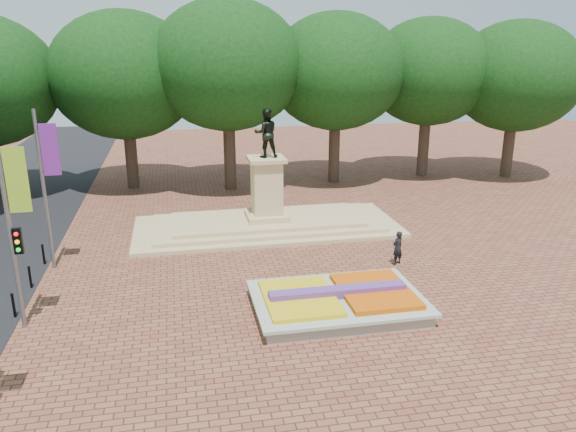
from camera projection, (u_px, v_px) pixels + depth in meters
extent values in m
plane|color=brown|center=(300.00, 290.00, 22.72)|extent=(90.00, 90.00, 0.00)
cube|color=gray|center=(338.00, 305.00, 20.97)|extent=(6.00, 4.00, 0.45)
cube|color=beige|center=(338.00, 298.00, 20.89)|extent=(6.30, 4.30, 0.12)
cube|color=orange|center=(375.00, 291.00, 21.13)|extent=(2.60, 3.40, 0.22)
cube|color=gold|center=(300.00, 298.00, 20.58)|extent=(2.60, 3.40, 0.18)
cube|color=#622F83|center=(338.00, 293.00, 20.82)|extent=(5.20, 0.55, 0.38)
cube|color=tan|center=(267.00, 227.00, 30.17)|extent=(14.00, 6.00, 0.20)
cube|color=tan|center=(267.00, 223.00, 30.11)|extent=(12.00, 5.00, 0.20)
cube|color=tan|center=(267.00, 220.00, 30.05)|extent=(10.00, 4.00, 0.20)
cube|color=tan|center=(267.00, 215.00, 29.98)|extent=(2.20, 2.20, 0.30)
cube|color=tan|center=(267.00, 187.00, 29.52)|extent=(1.50, 1.50, 2.80)
cube|color=tan|center=(266.00, 159.00, 29.07)|extent=(1.90, 1.90, 0.20)
imported|color=black|center=(266.00, 133.00, 28.67)|extent=(1.22, 0.95, 2.50)
cylinder|color=#32221B|center=(124.00, 161.00, 37.43)|extent=(0.80, 0.80, 4.00)
ellipsoid|color=black|center=(118.00, 89.00, 36.03)|extent=(8.80, 8.80, 7.48)
cylinder|color=#32221B|center=(229.00, 157.00, 38.77)|extent=(0.80, 0.80, 4.00)
ellipsoid|color=black|center=(226.00, 88.00, 37.37)|extent=(8.80, 8.80, 7.48)
cylinder|color=#32221B|center=(326.00, 153.00, 40.11)|extent=(0.80, 0.80, 4.00)
ellipsoid|color=black|center=(328.00, 86.00, 38.71)|extent=(8.80, 8.80, 7.48)
cylinder|color=#32221B|center=(418.00, 149.00, 41.44)|extent=(0.80, 0.80, 4.00)
ellipsoid|color=black|center=(422.00, 84.00, 40.05)|extent=(8.80, 8.80, 7.48)
cylinder|color=#32221B|center=(504.00, 146.00, 42.78)|extent=(0.80, 0.80, 4.00)
ellipsoid|color=black|center=(511.00, 83.00, 41.38)|extent=(8.80, 8.80, 7.48)
cylinder|color=slate|center=(10.00, 233.00, 18.79)|extent=(0.16, 0.16, 7.00)
cube|color=#92B925|center=(17.00, 180.00, 18.34)|extent=(0.70, 0.04, 2.20)
cylinder|color=slate|center=(44.00, 192.00, 23.94)|extent=(0.16, 0.16, 7.00)
cube|color=#72228E|center=(50.00, 150.00, 23.49)|extent=(0.70, 0.04, 2.20)
cube|color=black|center=(18.00, 241.00, 18.92)|extent=(0.28, 0.18, 0.90)
cylinder|color=black|center=(14.00, 306.00, 20.35)|extent=(0.10, 0.10, 0.90)
sphere|color=black|center=(12.00, 294.00, 20.21)|extent=(0.12, 0.12, 0.12)
cylinder|color=black|center=(30.00, 278.00, 22.79)|extent=(0.10, 0.10, 0.90)
sphere|color=black|center=(29.00, 267.00, 22.65)|extent=(0.12, 0.12, 0.12)
cylinder|color=black|center=(44.00, 255.00, 25.22)|extent=(0.10, 0.10, 0.90)
sphere|color=black|center=(42.00, 245.00, 25.08)|extent=(0.12, 0.12, 0.12)
imported|color=black|center=(398.00, 248.00, 25.16)|extent=(0.68, 0.58, 1.57)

